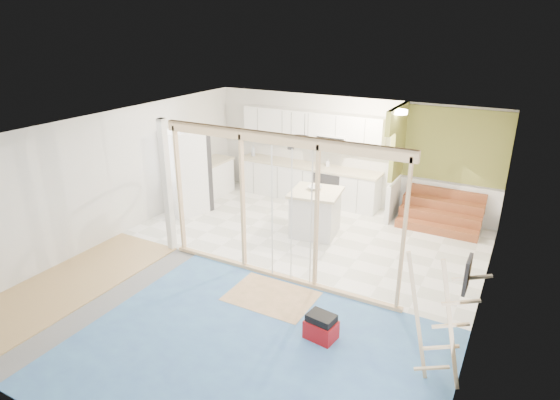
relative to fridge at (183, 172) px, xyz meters
The scene contains 17 objects.
room 3.50m from the fridge, 27.72° to the right, with size 7.01×8.01×2.61m.
floor_overlays 3.66m from the fridge, 26.29° to the right, with size 7.00×8.00×0.03m.
stud_frame 3.31m from the fridge, 29.95° to the right, with size 4.66×0.14×2.60m.
base_cabinets 2.34m from the fridge, 49.56° to the left, with size 4.45×2.24×0.93m.
upper_cabinets 3.25m from the fridge, 44.26° to the left, with size 3.60×0.41×0.85m.
green_partition 5.52m from the fridge, 21.62° to the left, with size 2.25×1.51×2.60m.
pot_rack 2.97m from the fridge, ahead, with size 0.52×0.52×0.72m.
sheathing_panel 7.51m from the fridge, 28.88° to the right, with size 0.02×4.00×2.60m, color #A37858.
electrical_panel 7.22m from the fridge, 24.88° to the right, with size 0.04×0.30×0.40m, color #333337.
ceiling_light 4.95m from the fridge, 17.05° to the left, with size 0.32×0.32×0.08m, color #FFEABF.
fridge is the anchor object (origin of this frame).
island 3.25m from the fridge, ahead, with size 1.13×1.13×0.97m.
bowl 3.16m from the fridge, ahead, with size 0.29×0.29×0.07m, color beige.
soap_bottle_a 2.19m from the fridge, 74.38° to the left, with size 0.11×0.11×0.30m, color #B3B9C8.
soap_bottle_b 3.44m from the fridge, 39.25° to the left, with size 0.08×0.09×0.19m, color white.
toolbox 5.56m from the fridge, 30.69° to the right, with size 0.46×0.37×0.40m.
ladder 6.95m from the fridge, 25.26° to the right, with size 0.93×0.18×1.76m.
Camera 1 is at (3.78, -6.29, 4.24)m, focal length 30.00 mm.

